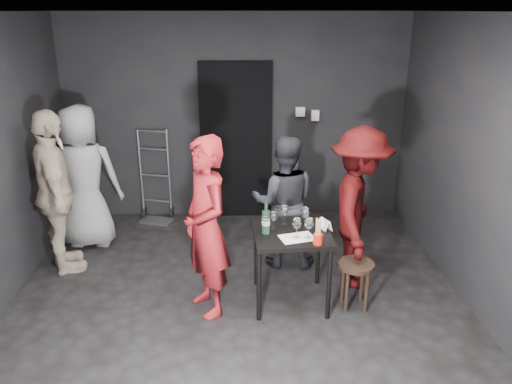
{
  "coord_description": "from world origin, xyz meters",
  "views": [
    {
      "loc": [
        0.03,
        -4.06,
        2.72
      ],
      "look_at": [
        0.19,
        0.25,
        1.14
      ],
      "focal_mm": 35.0,
      "sensor_mm": 36.0,
      "label": 1
    }
  ],
  "objects_px": {
    "stool": "(356,272)",
    "breadstick_cup": "(318,232)",
    "woman_black": "(284,203)",
    "man_maroon": "(359,200)",
    "hand_truck": "(157,204)",
    "tasting_table": "(291,241)",
    "server_red": "(206,216)",
    "wine_bottle": "(266,221)",
    "bystander_grey": "(83,167)",
    "bystander_cream": "(53,179)"
  },
  "relations": [
    {
      "from": "server_red",
      "to": "bystander_grey",
      "type": "relative_size",
      "value": 0.99
    },
    {
      "from": "tasting_table",
      "to": "bystander_cream",
      "type": "distance_m",
      "value": 2.56
    },
    {
      "from": "stool",
      "to": "breadstick_cup",
      "type": "height_order",
      "value": "breadstick_cup"
    },
    {
      "from": "woman_black",
      "to": "breadstick_cup",
      "type": "height_order",
      "value": "woman_black"
    },
    {
      "from": "hand_truck",
      "to": "server_red",
      "type": "bearing_deg",
      "value": -54.21
    },
    {
      "from": "man_maroon",
      "to": "bystander_cream",
      "type": "height_order",
      "value": "bystander_cream"
    },
    {
      "from": "tasting_table",
      "to": "bystander_grey",
      "type": "distance_m",
      "value": 2.71
    },
    {
      "from": "hand_truck",
      "to": "breadstick_cup",
      "type": "bearing_deg",
      "value": -37.05
    },
    {
      "from": "tasting_table",
      "to": "woman_black",
      "type": "bearing_deg",
      "value": 90.17
    },
    {
      "from": "tasting_table",
      "to": "breadstick_cup",
      "type": "distance_m",
      "value": 0.41
    },
    {
      "from": "woman_black",
      "to": "man_maroon",
      "type": "distance_m",
      "value": 0.87
    },
    {
      "from": "tasting_table",
      "to": "bystander_grey",
      "type": "relative_size",
      "value": 0.38
    },
    {
      "from": "stool",
      "to": "wine_bottle",
      "type": "xyz_separation_m",
      "value": [
        -0.85,
        0.09,
        0.5
      ]
    },
    {
      "from": "hand_truck",
      "to": "wine_bottle",
      "type": "height_order",
      "value": "hand_truck"
    },
    {
      "from": "tasting_table",
      "to": "server_red",
      "type": "distance_m",
      "value": 0.86
    },
    {
      "from": "wine_bottle",
      "to": "man_maroon",
      "type": "bearing_deg",
      "value": 21.32
    },
    {
      "from": "tasting_table",
      "to": "stool",
      "type": "xyz_separation_m",
      "value": [
        0.61,
        -0.13,
        -0.28
      ]
    },
    {
      "from": "hand_truck",
      "to": "tasting_table",
      "type": "xyz_separation_m",
      "value": [
        1.62,
        -2.09,
        0.43
      ]
    },
    {
      "from": "stool",
      "to": "hand_truck",
      "type": "bearing_deg",
      "value": 135.13
    },
    {
      "from": "tasting_table",
      "to": "woman_black",
      "type": "height_order",
      "value": "woman_black"
    },
    {
      "from": "stool",
      "to": "bystander_cream",
      "type": "height_order",
      "value": "bystander_cream"
    },
    {
      "from": "man_maroon",
      "to": "breadstick_cup",
      "type": "xyz_separation_m",
      "value": [
        -0.51,
        -0.62,
        -0.06
      ]
    },
    {
      "from": "man_maroon",
      "to": "breadstick_cup",
      "type": "bearing_deg",
      "value": 155.78
    },
    {
      "from": "hand_truck",
      "to": "breadstick_cup",
      "type": "xyz_separation_m",
      "value": [
        1.82,
        -2.37,
        0.64
      ]
    },
    {
      "from": "man_maroon",
      "to": "hand_truck",
      "type": "bearing_deg",
      "value": 68.33
    },
    {
      "from": "woman_black",
      "to": "wine_bottle",
      "type": "xyz_separation_m",
      "value": [
        -0.24,
        -0.82,
        0.14
      ]
    },
    {
      "from": "stool",
      "to": "tasting_table",
      "type": "bearing_deg",
      "value": 168.14
    },
    {
      "from": "breadstick_cup",
      "to": "hand_truck",
      "type": "bearing_deg",
      "value": 127.6
    },
    {
      "from": "hand_truck",
      "to": "wine_bottle",
      "type": "distance_m",
      "value": 2.61
    },
    {
      "from": "woman_black",
      "to": "bystander_grey",
      "type": "bearing_deg",
      "value": -7.23
    },
    {
      "from": "server_red",
      "to": "wine_bottle",
      "type": "distance_m",
      "value": 0.56
    },
    {
      "from": "bystander_cream",
      "to": "hand_truck",
      "type": "bearing_deg",
      "value": -56.52
    },
    {
      "from": "woman_black",
      "to": "bystander_cream",
      "type": "relative_size",
      "value": 0.69
    },
    {
      "from": "bystander_grey",
      "to": "man_maroon",
      "type": "bearing_deg",
      "value": 162.47
    },
    {
      "from": "man_maroon",
      "to": "bystander_grey",
      "type": "xyz_separation_m",
      "value": [
        -3.03,
        1.03,
        0.06
      ]
    },
    {
      "from": "stool",
      "to": "bystander_grey",
      "type": "bearing_deg",
      "value": 152.91
    },
    {
      "from": "wine_bottle",
      "to": "breadstick_cup",
      "type": "relative_size",
      "value": 1.19
    },
    {
      "from": "stool",
      "to": "breadstick_cup",
      "type": "relative_size",
      "value": 1.77
    },
    {
      "from": "stool",
      "to": "woman_black",
      "type": "height_order",
      "value": "woman_black"
    },
    {
      "from": "hand_truck",
      "to": "wine_bottle",
      "type": "bearing_deg",
      "value": -41.78
    },
    {
      "from": "man_maroon",
      "to": "bystander_grey",
      "type": "height_order",
      "value": "bystander_grey"
    },
    {
      "from": "woman_black",
      "to": "breadstick_cup",
      "type": "relative_size",
      "value": 5.5
    },
    {
      "from": "stool",
      "to": "server_red",
      "type": "height_order",
      "value": "server_red"
    },
    {
      "from": "tasting_table",
      "to": "man_maroon",
      "type": "distance_m",
      "value": 0.83
    },
    {
      "from": "hand_truck",
      "to": "stool",
      "type": "relative_size",
      "value": 2.66
    },
    {
      "from": "tasting_table",
      "to": "woman_black",
      "type": "xyz_separation_m",
      "value": [
        -0.0,
        0.79,
        0.08
      ]
    },
    {
      "from": "breadstick_cup",
      "to": "woman_black",
      "type": "bearing_deg",
      "value": 101.03
    },
    {
      "from": "wine_bottle",
      "to": "tasting_table",
      "type": "bearing_deg",
      "value": 8.56
    },
    {
      "from": "man_maroon",
      "to": "wine_bottle",
      "type": "bearing_deg",
      "value": 126.57
    },
    {
      "from": "stool",
      "to": "server_red",
      "type": "distance_m",
      "value": 1.52
    }
  ]
}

